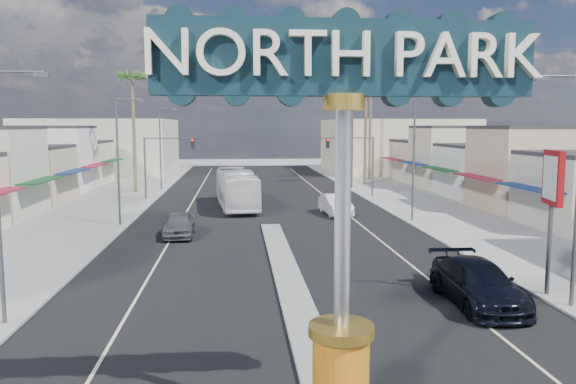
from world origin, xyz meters
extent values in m
plane|color=gray|center=(0.00, 30.00, 0.00)|extent=(160.00, 160.00, 0.00)
cube|color=black|center=(0.00, 30.00, 0.01)|extent=(20.00, 120.00, 0.01)
cube|color=gray|center=(0.00, 14.00, 0.08)|extent=(1.30, 30.00, 0.16)
cube|color=gray|center=(-14.00, 30.00, 0.06)|extent=(8.00, 120.00, 0.12)
cube|color=gray|center=(14.00, 30.00, 0.06)|extent=(8.00, 120.00, 0.12)
cube|color=#B7B29E|center=(24.00, 43.00, 3.00)|extent=(12.00, 42.00, 6.00)
cube|color=#B7B29E|center=(-22.00, 75.00, 4.00)|extent=(20.00, 20.00, 8.00)
cube|color=beige|center=(22.00, 75.00, 4.00)|extent=(20.00, 20.00, 8.00)
cylinder|color=orange|center=(0.00, 2.00, 1.26)|extent=(1.30, 1.30, 2.20)
cylinder|color=gold|center=(0.00, 2.00, 2.49)|extent=(1.50, 1.50, 0.25)
cylinder|color=#B7B7BC|center=(0.00, 2.00, 5.01)|extent=(0.36, 0.36, 4.80)
cylinder|color=gold|center=(0.00, 2.00, 7.58)|extent=(0.90, 0.90, 0.35)
cube|color=#0E242D|center=(0.00, 2.00, 8.51)|extent=(8.20, 0.50, 1.60)
cylinder|color=#47474C|center=(-11.00, 44.00, 3.00)|extent=(0.18, 0.18, 6.00)
cylinder|color=#47474C|center=(-8.50, 44.00, 5.90)|extent=(5.00, 0.12, 0.12)
cube|color=black|center=(-6.50, 44.00, 5.40)|extent=(0.32, 0.32, 1.00)
sphere|color=red|center=(-6.50, 43.82, 5.72)|extent=(0.22, 0.22, 0.22)
cylinder|color=#47474C|center=(11.00, 44.00, 3.00)|extent=(0.18, 0.18, 6.00)
cylinder|color=#47474C|center=(8.50, 44.00, 5.90)|extent=(5.00, 0.12, 0.12)
cube|color=black|center=(6.50, 44.00, 5.40)|extent=(0.32, 0.32, 1.00)
sphere|color=red|center=(6.50, 43.82, 5.72)|extent=(0.22, 0.22, 0.22)
cylinder|color=#47474C|center=(-9.70, 10.00, 8.90)|extent=(1.80, 0.10, 0.10)
cube|color=#47474C|center=(-8.90, 10.00, 8.80)|extent=(0.50, 0.22, 0.15)
cylinder|color=#47474C|center=(-10.60, 30.00, 4.50)|extent=(0.16, 0.16, 9.00)
cylinder|color=#47474C|center=(-9.70, 30.00, 8.90)|extent=(1.80, 0.10, 0.10)
cube|color=#47474C|center=(-8.90, 30.00, 8.80)|extent=(0.50, 0.22, 0.15)
cylinder|color=#47474C|center=(-10.60, 52.00, 4.50)|extent=(0.16, 0.16, 9.00)
cylinder|color=#47474C|center=(-9.70, 52.00, 8.90)|extent=(1.80, 0.10, 0.10)
cube|color=#47474C|center=(-8.90, 52.00, 8.80)|extent=(0.50, 0.22, 0.15)
cylinder|color=#47474C|center=(9.70, 10.00, 8.90)|extent=(1.80, 0.10, 0.10)
cube|color=#47474C|center=(8.90, 10.00, 8.80)|extent=(0.50, 0.22, 0.15)
cylinder|color=#47474C|center=(10.60, 30.00, 4.50)|extent=(0.16, 0.16, 9.00)
cylinder|color=#47474C|center=(9.70, 30.00, 8.90)|extent=(1.80, 0.10, 0.10)
cube|color=#47474C|center=(8.90, 30.00, 8.80)|extent=(0.50, 0.22, 0.15)
cylinder|color=#47474C|center=(10.60, 52.00, 4.50)|extent=(0.16, 0.16, 9.00)
cylinder|color=#47474C|center=(9.70, 52.00, 8.90)|extent=(1.80, 0.10, 0.10)
cube|color=#47474C|center=(8.90, 52.00, 8.80)|extent=(0.50, 0.22, 0.15)
cylinder|color=brown|center=(-13.00, 50.00, 6.00)|extent=(0.36, 0.36, 12.00)
cylinder|color=brown|center=(13.00, 56.00, 5.50)|extent=(0.36, 0.36, 11.00)
cylinder|color=brown|center=(15.00, 62.00, 6.50)|extent=(0.36, 0.36, 13.00)
imported|color=black|center=(7.16, 10.85, 0.86)|extent=(2.43, 5.93, 1.72)
imported|color=slate|center=(-6.04, 25.83, 0.78)|extent=(1.96, 4.64, 1.57)
imported|color=white|center=(5.50, 33.73, 0.82)|extent=(2.18, 5.10, 1.64)
imported|color=silver|center=(-2.37, 38.50, 1.65)|extent=(3.84, 12.05, 3.30)
cylinder|color=#47474C|center=(10.50, 11.57, 1.99)|extent=(0.19, 0.19, 3.73)
cube|color=maroon|center=(10.50, 11.57, 4.97)|extent=(0.59, 1.88, 2.24)
cube|color=white|center=(10.37, 11.59, 4.97)|extent=(0.31, 1.47, 1.77)
camera|label=1|loc=(-2.31, -10.07, 7.08)|focal=35.00mm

